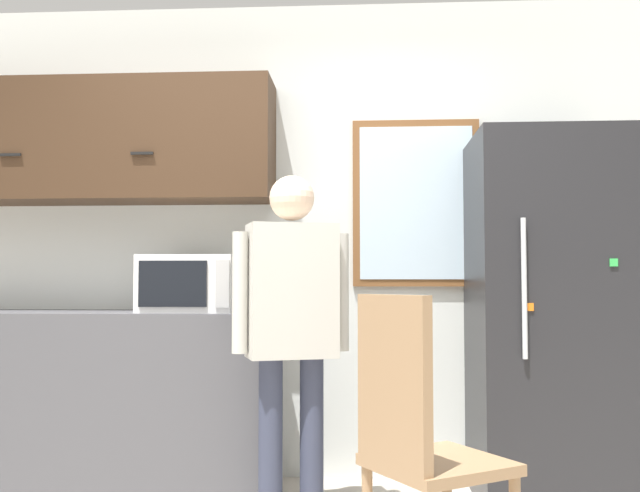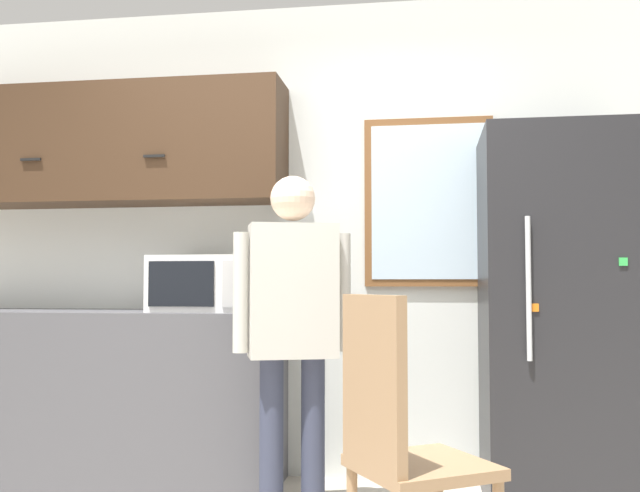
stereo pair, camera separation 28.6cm
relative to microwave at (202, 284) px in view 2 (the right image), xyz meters
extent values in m
cube|color=silver|center=(0.55, 0.36, 0.26)|extent=(6.00, 0.06, 2.70)
cube|color=#4C4C51|center=(-0.62, 0.03, -0.62)|extent=(2.06, 0.61, 0.94)
cube|color=#3D2819|center=(-0.62, 0.15, 0.79)|extent=(2.06, 0.36, 0.67)
cube|color=black|center=(-0.98, -0.04, 0.69)|extent=(0.12, 0.01, 0.01)
cube|color=black|center=(-0.26, -0.04, 0.69)|extent=(0.12, 0.01, 0.01)
cube|color=white|center=(0.00, 0.00, 0.00)|extent=(0.49, 0.40, 0.30)
cube|color=black|center=(-0.04, -0.20, 0.00)|extent=(0.35, 0.01, 0.23)
cube|color=#B2B2B2|center=(0.21, -0.20, 0.00)|extent=(0.07, 0.01, 0.24)
cylinder|color=#33384C|center=(0.48, -0.46, -0.71)|extent=(0.11, 0.11, 0.75)
cylinder|color=#33384C|center=(0.67, -0.39, -0.71)|extent=(0.11, 0.11, 0.75)
cube|color=beige|center=(0.58, -0.43, -0.03)|extent=(0.45, 0.34, 0.62)
sphere|color=beige|center=(0.58, -0.43, 0.40)|extent=(0.21, 0.21, 0.21)
cylinder|color=beige|center=(0.35, -0.50, -0.04)|extent=(0.07, 0.07, 0.55)
cylinder|color=beige|center=(0.80, -0.35, -0.04)|extent=(0.07, 0.07, 0.55)
cube|color=#232326|center=(1.85, -0.03, -0.17)|extent=(0.77, 0.71, 1.84)
cylinder|color=silver|center=(1.64, -0.41, -0.02)|extent=(0.02, 0.02, 0.64)
cube|color=green|center=(2.05, -0.39, 0.10)|extent=(0.04, 0.01, 0.04)
cube|color=orange|center=(1.67, -0.39, -0.11)|extent=(0.04, 0.01, 0.04)
cube|color=#997551|center=(1.17, -1.13, -0.64)|extent=(0.59, 0.59, 0.04)
cube|color=#997551|center=(1.01, -1.23, -0.33)|extent=(0.24, 0.35, 0.58)
cube|color=brown|center=(1.21, 0.32, 0.46)|extent=(0.71, 0.04, 0.94)
cube|color=silver|center=(1.21, 0.30, 0.46)|extent=(0.63, 0.01, 0.86)
camera|label=1|loc=(0.91, -3.71, 0.00)|focal=40.00mm
camera|label=2|loc=(1.20, -3.68, 0.00)|focal=40.00mm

